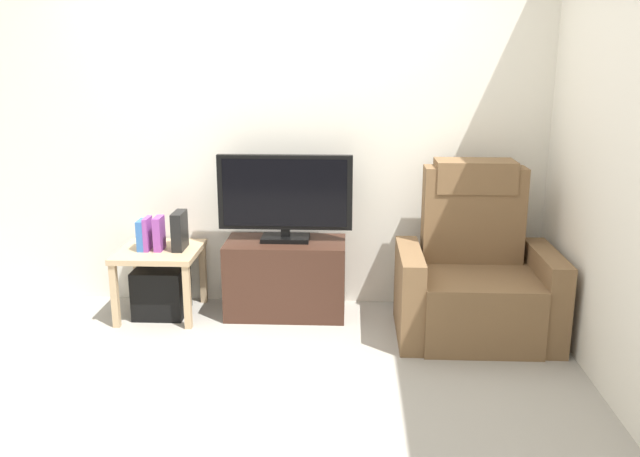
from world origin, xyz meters
TOP-DOWN VIEW (x-y plane):
  - ground_plane at (0.00, 0.00)m, footprint 6.40×6.40m
  - wall_back at (0.00, 1.13)m, footprint 6.40×0.06m
  - wall_side at (1.88, 0.00)m, footprint 0.06×4.48m
  - tv_stand at (0.08, 0.85)m, footprint 0.80×0.43m
  - television at (0.08, 0.87)m, footprint 0.90×0.20m
  - recliner_armchair at (1.31, 0.59)m, footprint 0.98×0.78m
  - side_table at (-0.77, 0.80)m, footprint 0.54×0.54m
  - subwoofer_box at (-0.77, 0.80)m, footprint 0.33×0.33m
  - book_leftmost at (-0.87, 0.78)m, footprint 0.05×0.14m
  - book_middle at (-0.83, 0.78)m, footprint 0.03×0.14m
  - book_rightmost at (-0.75, 0.78)m, footprint 0.05×0.14m
  - game_console at (-0.62, 0.81)m, footprint 0.07×0.20m

SIDE VIEW (x-z plane):
  - ground_plane at x=0.00m, z-range 0.00..0.00m
  - subwoofer_box at x=-0.77m, z-range 0.00..0.33m
  - tv_stand at x=0.08m, z-range 0.00..0.52m
  - recliner_armchair at x=1.31m, z-range -0.17..0.91m
  - side_table at x=-0.77m, z-range 0.16..0.62m
  - book_leftmost at x=-0.87m, z-range 0.47..0.67m
  - book_middle at x=-0.83m, z-range 0.47..0.69m
  - book_rightmost at x=-0.75m, z-range 0.47..0.69m
  - game_console at x=-0.62m, z-range 0.47..0.72m
  - television at x=0.08m, z-range 0.53..1.11m
  - wall_back at x=0.00m, z-range 0.00..2.60m
  - wall_side at x=1.88m, z-range 0.00..2.60m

